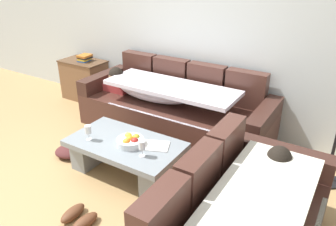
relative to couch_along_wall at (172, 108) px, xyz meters
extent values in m
plane|color=#A78352|center=(-0.20, -1.63, -0.33)|extent=(14.00, 14.00, 0.00)
cube|color=silver|center=(-0.20, 0.52, 1.02)|extent=(9.00, 0.10, 2.70)
cube|color=#482821|center=(0.04, -0.03, -0.12)|extent=(2.52, 0.92, 0.42)
cube|color=#482821|center=(-0.77, 0.35, 0.32)|extent=(0.51, 0.16, 0.46)
cube|color=#482821|center=(-0.23, 0.35, 0.32)|extent=(0.51, 0.16, 0.46)
cube|color=#482821|center=(0.31, 0.35, 0.32)|extent=(0.51, 0.16, 0.46)
cube|color=#482821|center=(0.85, 0.35, 0.32)|extent=(0.51, 0.16, 0.46)
cube|color=#39201A|center=(-1.12, -0.03, 0.19)|extent=(0.18, 0.92, 0.20)
cube|color=#39201A|center=(1.21, -0.03, 0.19)|extent=(0.18, 0.92, 0.20)
cube|color=#B23838|center=(-0.85, -0.04, 0.15)|extent=(0.36, 0.28, 0.11)
sphere|color=#936B4C|center=(-0.85, -0.08, 0.31)|extent=(0.21, 0.21, 0.21)
sphere|color=black|center=(-0.85, -0.08, 0.34)|extent=(0.20, 0.20, 0.20)
ellipsoid|color=silver|center=(-0.23, -0.08, 0.23)|extent=(1.10, 0.44, 0.28)
cube|color=silver|center=(0.04, -0.10, 0.33)|extent=(1.70, 0.60, 0.05)
cube|color=silver|center=(0.04, -0.47, -0.10)|extent=(1.44, 0.04, 0.38)
cube|color=#482821|center=(1.18, -2.10, 0.32)|extent=(0.16, 0.48, 0.46)
cube|color=#482821|center=(1.18, -1.59, 0.32)|extent=(0.16, 0.48, 0.46)
cube|color=#482821|center=(1.18, -1.08, 0.32)|extent=(0.16, 0.48, 0.46)
cube|color=#39201A|center=(1.56, -0.74, 0.19)|extent=(0.92, 0.18, 0.20)
cube|color=#2D6660|center=(1.57, -1.01, 0.15)|extent=(0.28, 0.36, 0.11)
sphere|color=beige|center=(1.61, -1.01, 0.31)|extent=(0.21, 0.21, 0.21)
sphere|color=black|center=(1.61, -1.01, 0.34)|extent=(0.20, 0.20, 0.20)
ellipsoid|color=silver|center=(1.61, -1.63, 0.23)|extent=(0.44, 0.96, 0.28)
cube|color=silver|center=(1.63, -1.59, 0.33)|extent=(0.60, 1.40, 0.05)
cube|color=gray|center=(0.08, -1.09, 0.02)|extent=(1.20, 0.68, 0.06)
cube|color=gray|center=(-0.38, -1.09, -0.17)|extent=(0.20, 0.54, 0.32)
cube|color=gray|center=(0.54, -1.09, -0.17)|extent=(0.20, 0.54, 0.32)
cylinder|color=silver|center=(0.17, -1.10, 0.09)|extent=(0.28, 0.28, 0.07)
sphere|color=red|center=(0.23, -1.10, 0.11)|extent=(0.08, 0.08, 0.08)
sphere|color=orange|center=(0.17, -1.16, 0.11)|extent=(0.08, 0.08, 0.08)
sphere|color=gold|center=(0.11, -1.05, 0.11)|extent=(0.08, 0.08, 0.08)
sphere|color=gold|center=(0.19, -1.03, 0.11)|extent=(0.08, 0.08, 0.08)
sphere|color=orange|center=(0.16, -1.10, 0.11)|extent=(0.08, 0.08, 0.08)
cylinder|color=silver|center=(-0.27, -1.25, 0.06)|extent=(0.06, 0.06, 0.01)
cylinder|color=silver|center=(-0.27, -1.25, 0.10)|extent=(0.01, 0.01, 0.07)
cylinder|color=silver|center=(-0.27, -1.25, 0.18)|extent=(0.07, 0.07, 0.08)
cylinder|color=silver|center=(0.40, -1.21, 0.06)|extent=(0.06, 0.06, 0.01)
cylinder|color=silver|center=(0.40, -1.21, 0.10)|extent=(0.01, 0.01, 0.07)
cylinder|color=silver|center=(0.40, -1.21, 0.18)|extent=(0.07, 0.07, 0.08)
cube|color=white|center=(0.40, -0.99, 0.06)|extent=(0.34, 0.30, 0.01)
cube|color=brown|center=(-1.79, 0.22, -0.02)|extent=(0.70, 0.42, 0.62)
cube|color=brown|center=(-1.79, 0.22, 0.30)|extent=(0.72, 0.44, 0.02)
cube|color=#2D569E|center=(-1.75, 0.22, 0.32)|extent=(0.17, 0.19, 0.02)
cube|color=gold|center=(-1.74, 0.22, 0.35)|extent=(0.16, 0.19, 0.03)
cube|color=black|center=(-1.74, 0.23, 0.37)|extent=(0.16, 0.19, 0.02)
cube|color=#B76623|center=(-1.75, 0.23, 0.40)|extent=(0.18, 0.22, 0.03)
cylinder|color=black|center=(1.96, -0.12, -0.32)|extent=(0.28, 0.28, 0.02)
ellipsoid|color=#59331E|center=(0.10, -1.89, -0.28)|extent=(0.13, 0.27, 0.09)
ellipsoid|color=#59331E|center=(0.27, -1.91, -0.28)|extent=(0.14, 0.28, 0.09)
ellipsoid|color=#4C2323|center=(-0.67, -1.15, -0.27)|extent=(0.51, 0.51, 0.12)
camera|label=1|loc=(2.03, -3.38, 1.79)|focal=35.19mm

